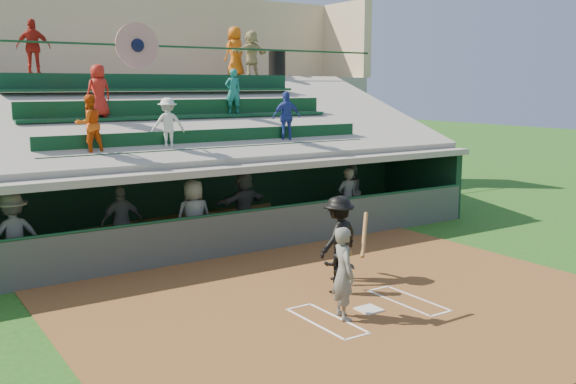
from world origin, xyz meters
TOP-DOWN VIEW (x-y plane):
  - ground at (0.00, 0.00)m, footprint 100.00×100.00m
  - dirt_slab at (0.00, 0.50)m, footprint 11.00×9.00m
  - home_plate at (0.00, 0.00)m, footprint 0.43×0.43m
  - batters_box_chalk at (0.00, 0.00)m, footprint 2.65×1.85m
  - dugout_floor at (0.00, 6.75)m, footprint 16.00×3.50m
  - concourse_slab at (0.00, 13.50)m, footprint 20.00×3.00m
  - grandstand at (-0.01, 10.51)m, footprint 20.40×10.40m
  - batter_at_plate at (-0.68, -0.06)m, footprint 0.92×0.78m
  - catcher at (0.14, 1.19)m, footprint 0.69×0.62m
  - home_umpire at (0.75, 1.93)m, footprint 1.38×1.07m
  - dugout_bench at (-0.13, 8.11)m, footprint 16.30×3.20m
  - dugout_player_a at (-5.29, 5.89)m, footprint 1.34×0.88m
  - dugout_player_b at (-2.69, 6.29)m, footprint 1.07×0.47m
  - dugout_player_c at (-1.06, 5.58)m, footprint 0.97×0.67m
  - dugout_player_d at (1.05, 6.73)m, footprint 1.79×0.83m
  - dugout_player_e at (4.09, 5.82)m, footprint 0.67×0.44m
  - dugout_player_f at (5.13, 6.95)m, footprint 1.01×0.89m
  - trash_bin at (5.91, 12.61)m, footprint 0.66×0.66m
  - concourse_staff_a at (-3.24, 12.23)m, footprint 1.08×0.69m
  - concourse_staff_b at (4.17, 12.84)m, footprint 1.06×0.86m
  - concourse_staff_c at (4.54, 12.26)m, footprint 1.65×0.70m

SIDE VIEW (x-z plane):
  - ground at x=0.00m, z-range 0.00..0.00m
  - dirt_slab at x=0.00m, z-range 0.00..0.02m
  - dugout_floor at x=0.00m, z-range 0.00..0.04m
  - batters_box_chalk at x=0.00m, z-range 0.02..0.03m
  - home_plate at x=0.00m, z-range 0.02..0.05m
  - dugout_bench at x=-0.13m, z-range 0.04..0.53m
  - catcher at x=0.14m, z-range 0.02..1.20m
  - batter_at_plate at x=-0.68m, z-range -0.08..1.87m
  - dugout_player_f at x=5.13m, z-range 0.04..1.77m
  - dugout_player_b at x=-2.69m, z-range 0.04..1.85m
  - dugout_player_e at x=4.09m, z-range 0.04..1.86m
  - home_umpire at x=0.75m, z-range 0.02..1.90m
  - dugout_player_d at x=1.05m, z-range 0.04..1.90m
  - dugout_player_c at x=-1.06m, z-range 0.04..1.96m
  - dugout_player_a at x=-5.29m, z-range 0.04..1.99m
  - grandstand at x=-0.01m, z-range -1.64..6.16m
  - concourse_slab at x=0.00m, z-range 0.00..4.60m
  - trash_bin at x=5.91m, z-range 4.60..5.59m
  - concourse_staff_a at x=-3.24m, z-range 4.60..6.31m
  - concourse_staff_c at x=4.54m, z-range 4.60..6.32m
  - concourse_staff_b at x=4.17m, z-range 4.60..6.48m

